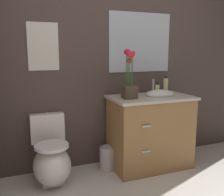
% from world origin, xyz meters
% --- Properties ---
extents(wall_back, '(4.62, 0.05, 2.50)m').
position_xyz_m(wall_back, '(0.20, 1.70, 1.25)').
color(wall_back, '#4C3D38').
rests_on(wall_back, ground_plane).
extents(toilet, '(0.38, 0.59, 0.69)m').
position_xyz_m(toilet, '(-0.85, 1.40, 0.24)').
color(toilet, white).
rests_on(toilet, ground_plane).
extents(vanity_cabinet, '(0.94, 0.56, 1.02)m').
position_xyz_m(vanity_cabinet, '(0.29, 1.38, 0.43)').
color(vanity_cabinet, '#9E7242').
rests_on(vanity_cabinet, ground_plane).
extents(flower_vase, '(0.14, 0.14, 0.53)m').
position_xyz_m(flower_vase, '(-0.00, 1.33, 1.03)').
color(flower_vase, '#4C3D2D').
rests_on(flower_vase, vanity_cabinet).
extents(soap_bottle, '(0.06, 0.06, 0.21)m').
position_xyz_m(soap_bottle, '(0.57, 1.51, 0.94)').
color(soap_bottle, beige).
rests_on(soap_bottle, vanity_cabinet).
extents(lotion_bottle, '(0.05, 0.05, 0.15)m').
position_xyz_m(lotion_bottle, '(0.41, 1.43, 0.91)').
color(lotion_bottle, beige).
rests_on(lotion_bottle, vanity_cabinet).
extents(trash_bin, '(0.18, 0.18, 0.27)m').
position_xyz_m(trash_bin, '(-0.21, 1.46, 0.14)').
color(trash_bin, '#B7B7BC').
rests_on(trash_bin, ground_plane).
extents(wall_poster, '(0.32, 0.01, 0.50)m').
position_xyz_m(wall_poster, '(-0.85, 1.67, 1.39)').
color(wall_poster, silver).
extents(wall_mirror, '(0.80, 0.01, 0.70)m').
position_xyz_m(wall_mirror, '(0.29, 1.67, 1.45)').
color(wall_mirror, '#B2BCC6').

